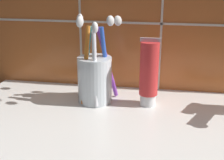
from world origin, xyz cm
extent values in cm
cube|color=silver|center=(0.00, 0.00, 1.00)|extent=(75.97, 37.55, 2.00)
cube|color=beige|center=(0.00, 18.18, 17.85)|extent=(85.97, 0.24, 0.50)
cylinder|color=silver|center=(-11.53, 8.40, 6.98)|extent=(7.36, 7.36, 9.95)
cylinder|color=blue|center=(-9.29, 9.41, 10.37)|extent=(2.80, 2.50, 16.05)
ellipsoid|color=white|center=(-8.42, 10.12, 19.44)|extent=(2.33, 2.23, 2.39)
cylinder|color=purple|center=(-9.18, 10.66, 10.28)|extent=(4.83, 3.43, 15.99)
ellipsoid|color=white|center=(-7.13, 11.91, 19.22)|extent=(2.56, 2.26, 2.56)
cylinder|color=teal|center=(-13.96, 10.97, 10.32)|extent=(4.23, 4.56, 16.08)
ellipsoid|color=white|center=(-15.65, 12.85, 19.30)|extent=(2.45, 2.52, 2.58)
cylinder|color=orange|center=(-13.04, 6.78, 10.54)|extent=(2.28, 3.24, 16.41)
ellipsoid|color=white|center=(-13.64, 5.63, 19.77)|extent=(2.07, 2.36, 2.41)
cylinder|color=white|center=(-10.92, 6.05, 10.10)|extent=(1.90, 3.29, 15.53)
ellipsoid|color=white|center=(-10.49, 4.82, 18.89)|extent=(1.89, 2.31, 2.42)
cylinder|color=white|center=(-0.48, 8.40, 3.24)|extent=(3.30, 3.30, 2.47)
cylinder|color=red|center=(-0.48, 8.40, 10.11)|extent=(3.88, 3.88, 11.27)
cube|color=silver|center=(-0.48, 8.40, 16.15)|extent=(4.08, 0.36, 0.80)
camera|label=1|loc=(2.94, -53.26, 29.22)|focal=50.00mm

